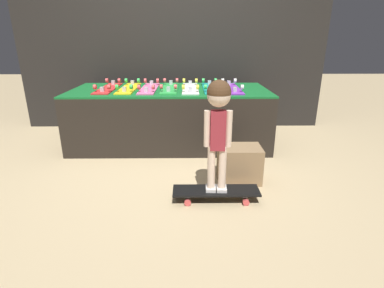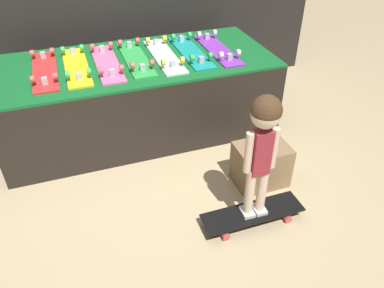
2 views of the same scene
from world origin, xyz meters
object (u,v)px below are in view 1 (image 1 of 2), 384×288
at_px(skateboard_green_on_rack, 170,87).
at_px(skateboard_teal_on_rack, 211,88).
at_px(skateboard_on_floor, 216,192).
at_px(skateboard_purple_on_rack, 231,88).
at_px(child, 218,116).
at_px(storage_box, 239,164).
at_px(skateboard_yellow_on_rack, 129,88).
at_px(skateboard_pink_on_rack, 149,88).
at_px(skateboard_red_on_rack, 108,88).
at_px(skateboard_white_on_rack, 190,88).

xyz_separation_m(skateboard_green_on_rack, skateboard_teal_on_rack, (0.48, -0.01, 0.00)).
xyz_separation_m(skateboard_green_on_rack, skateboard_on_floor, (0.44, -1.41, -0.62)).
relative_size(skateboard_purple_on_rack, skateboard_on_floor, 1.12).
distance_m(skateboard_purple_on_rack, skateboard_on_floor, 1.53).
relative_size(skateboard_purple_on_rack, child, 0.89).
distance_m(skateboard_green_on_rack, storage_box, 1.36).
height_order(skateboard_yellow_on_rack, child, child).
distance_m(skateboard_pink_on_rack, skateboard_teal_on_rack, 0.72).
xyz_separation_m(skateboard_red_on_rack, skateboard_yellow_on_rack, (0.24, -0.00, 0.00)).
height_order(skateboard_red_on_rack, skateboard_teal_on_rack, same).
height_order(skateboard_red_on_rack, skateboard_white_on_rack, same).
xyz_separation_m(child, storage_box, (0.24, 0.36, -0.54)).
xyz_separation_m(skateboard_on_floor, child, (0.00, 0.00, 0.63)).
relative_size(skateboard_teal_on_rack, child, 0.89).
xyz_separation_m(skateboard_yellow_on_rack, skateboard_on_floor, (0.92, -1.41, -0.62)).
distance_m(skateboard_teal_on_rack, skateboard_on_floor, 1.53).
relative_size(skateboard_yellow_on_rack, skateboard_teal_on_rack, 1.00).
relative_size(skateboard_green_on_rack, skateboard_purple_on_rack, 1.00).
height_order(skateboard_green_on_rack, child, child).
relative_size(skateboard_pink_on_rack, skateboard_on_floor, 1.12).
distance_m(skateboard_red_on_rack, skateboard_white_on_rack, 0.97).
bearing_deg(skateboard_teal_on_rack, storage_box, -79.39).
distance_m(skateboard_yellow_on_rack, skateboard_pink_on_rack, 0.24).
bearing_deg(child, skateboard_yellow_on_rack, 125.41).
height_order(skateboard_green_on_rack, skateboard_on_floor, skateboard_green_on_rack).
height_order(skateboard_yellow_on_rack, storage_box, skateboard_yellow_on_rack).
height_order(skateboard_purple_on_rack, storage_box, skateboard_purple_on_rack).
xyz_separation_m(skateboard_red_on_rack, skateboard_purple_on_rack, (1.45, -0.04, 0.00)).
distance_m(skateboard_yellow_on_rack, storage_box, 1.65).
bearing_deg(skateboard_purple_on_rack, skateboard_yellow_on_rack, 178.45).
relative_size(skateboard_red_on_rack, skateboard_pink_on_rack, 1.00).
relative_size(skateboard_red_on_rack, skateboard_teal_on_rack, 1.00).
bearing_deg(skateboard_red_on_rack, skateboard_green_on_rack, -0.13).
distance_m(skateboard_red_on_rack, skateboard_green_on_rack, 0.72).
distance_m(skateboard_teal_on_rack, skateboard_purple_on_rack, 0.24).
height_order(child, storage_box, child).
distance_m(skateboard_purple_on_rack, storage_box, 1.15).
bearing_deg(skateboard_red_on_rack, skateboard_on_floor, -50.53).
relative_size(skateboard_pink_on_rack, skateboard_teal_on_rack, 1.00).
relative_size(skateboard_red_on_rack, skateboard_yellow_on_rack, 1.00).
xyz_separation_m(skateboard_pink_on_rack, skateboard_on_floor, (0.68, -1.39, -0.62)).
xyz_separation_m(skateboard_purple_on_rack, skateboard_on_floor, (-0.29, -1.38, -0.62)).
xyz_separation_m(skateboard_yellow_on_rack, skateboard_white_on_rack, (0.72, -0.02, 0.00)).
bearing_deg(skateboard_pink_on_rack, skateboard_purple_on_rack, -0.94).
height_order(skateboard_white_on_rack, skateboard_teal_on_rack, same).
distance_m(skateboard_yellow_on_rack, skateboard_purple_on_rack, 1.21).
distance_m(skateboard_teal_on_rack, storage_box, 1.18).
height_order(skateboard_pink_on_rack, skateboard_teal_on_rack, same).
bearing_deg(skateboard_teal_on_rack, skateboard_green_on_rack, 178.43).
relative_size(skateboard_yellow_on_rack, skateboard_white_on_rack, 1.00).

